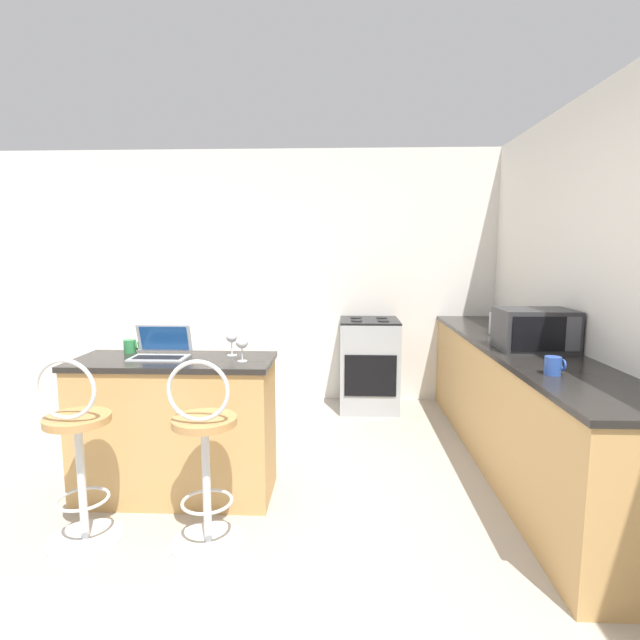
# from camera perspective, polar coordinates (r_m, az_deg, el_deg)

# --- Properties ---
(ground_plane) EXTENTS (20.00, 20.00, 0.00)m
(ground_plane) POSITION_cam_1_polar(r_m,az_deg,el_deg) (3.00, -10.78, -23.92)
(ground_plane) COLOR #ADA393
(wall_back) EXTENTS (12.00, 0.06, 2.60)m
(wall_back) POSITION_cam_1_polar(r_m,az_deg,el_deg) (5.27, -4.35, 4.88)
(wall_back) COLOR silver
(wall_back) RESTS_ON ground_plane
(breakfast_bar) EXTENTS (1.25, 0.53, 0.90)m
(breakfast_bar) POSITION_cam_1_polar(r_m,az_deg,el_deg) (3.40, -16.13, -11.70)
(breakfast_bar) COLOR tan
(breakfast_bar) RESTS_ON ground_plane
(counter_right) EXTENTS (0.60, 3.25, 0.90)m
(counter_right) POSITION_cam_1_polar(r_m,az_deg,el_deg) (3.98, 21.66, -9.07)
(counter_right) COLOR tan
(counter_right) RESTS_ON ground_plane
(bar_stool_near) EXTENTS (0.40, 0.40, 1.04)m
(bar_stool_near) POSITION_cam_1_polar(r_m,az_deg,el_deg) (3.04, -25.92, -13.80)
(bar_stool_near) COLOR silver
(bar_stool_near) RESTS_ON ground_plane
(bar_stool_far) EXTENTS (0.40, 0.40, 1.04)m
(bar_stool_far) POSITION_cam_1_polar(r_m,az_deg,el_deg) (2.79, -13.04, -15.13)
(bar_stool_far) COLOR silver
(bar_stool_far) RESTS_ON ground_plane
(laptop) EXTENTS (0.35, 0.24, 0.20)m
(laptop) POSITION_cam_1_polar(r_m,az_deg,el_deg) (3.34, -17.68, -3.18)
(laptop) COLOR #B7BABF
(laptop) RESTS_ON breakfast_bar
(microwave) EXTENTS (0.48, 0.38, 0.28)m
(microwave) POSITION_cam_1_polar(r_m,az_deg,el_deg) (3.70, 23.33, -1.01)
(microwave) COLOR #2D2D30
(microwave) RESTS_ON counter_right
(toaster) EXTENTS (0.22, 0.31, 0.18)m
(toaster) POSITION_cam_1_polar(r_m,az_deg,el_deg) (4.19, 20.62, -0.63)
(toaster) COLOR #9EA3A8
(toaster) RESTS_ON counter_right
(stove_range) EXTENTS (0.58, 0.58, 0.91)m
(stove_range) POSITION_cam_1_polar(r_m,az_deg,el_deg) (5.03, 5.60, -5.05)
(stove_range) COLOR #9EA3A8
(stove_range) RESTS_ON ground_plane
(wine_glass_tall) EXTENTS (0.07, 0.07, 0.16)m
(wine_glass_tall) POSITION_cam_1_polar(r_m,az_deg,el_deg) (3.26, -10.07, -2.01)
(wine_glass_tall) COLOR silver
(wine_glass_tall) RESTS_ON breakfast_bar
(wine_glass_short) EXTENTS (0.08, 0.08, 0.16)m
(wine_glass_short) POSITION_cam_1_polar(r_m,az_deg,el_deg) (3.08, -8.91, -2.62)
(wine_glass_short) COLOR silver
(wine_glass_short) RESTS_ON breakfast_bar
(mug_green) EXTENTS (0.10, 0.08, 0.09)m
(mug_green) POSITION_cam_1_polar(r_m,az_deg,el_deg) (3.55, -20.86, -2.81)
(mug_green) COLOR #338447
(mug_green) RESTS_ON breakfast_bar
(mug_blue) EXTENTS (0.11, 0.09, 0.10)m
(mug_blue) POSITION_cam_1_polar(r_m,az_deg,el_deg) (3.02, 25.12, -4.74)
(mug_blue) COLOR #2D51AD
(mug_blue) RESTS_ON counter_right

